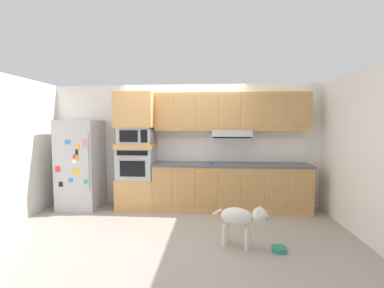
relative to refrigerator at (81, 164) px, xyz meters
name	(u,v)px	position (x,y,z in m)	size (l,w,h in m)	color
ground_plane	(178,222)	(2.06, -0.68, -0.88)	(9.60, 9.60, 0.00)	#9E9389
back_kitchen_wall	(185,145)	(2.06, 0.43, 0.37)	(6.20, 0.12, 2.50)	silver
side_panel_left	(21,149)	(-0.74, -0.68, 0.37)	(0.12, 7.10, 2.50)	silver
side_panel_right	(350,151)	(4.86, -0.68, 0.37)	(0.12, 7.10, 2.50)	white
refrigerator	(81,164)	(0.00, 0.00, 0.00)	(0.76, 0.73, 1.76)	#ADADB2
oven_base_cabinet	(137,193)	(1.13, 0.07, -0.58)	(0.74, 0.62, 0.60)	tan
built_in_oven	(137,163)	(1.13, 0.07, 0.02)	(0.70, 0.62, 0.60)	#A8AAAF
appliance_mid_shelf	(136,146)	(1.13, 0.07, 0.37)	(0.74, 0.62, 0.10)	tan
microwave	(136,136)	(1.13, 0.07, 0.58)	(0.64, 0.54, 0.32)	#A8AAAF
appliance_upper_cabinet	(136,110)	(1.13, 0.07, 1.08)	(0.74, 0.62, 0.68)	tan
lower_cabinet_run	(230,188)	(3.00, 0.07, -0.44)	(3.00, 0.63, 0.88)	tan
countertop_slab	(231,164)	(3.00, 0.07, 0.02)	(3.04, 0.64, 0.04)	#4C4C51
backsplash_panel	(230,149)	(3.00, 0.36, 0.29)	(3.04, 0.02, 0.50)	white
upper_cabinet_with_hood	(231,113)	(3.00, 0.19, 1.02)	(3.00, 0.48, 0.88)	tan
screwdriver	(212,163)	(2.64, -0.01, 0.05)	(0.16, 0.16, 0.03)	blue
dog	(242,218)	(3.04, -1.54, -0.47)	(0.78, 0.40, 0.60)	beige
dog_food_bowl	(279,249)	(3.53, -1.63, -0.85)	(0.20, 0.20, 0.06)	#267F66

